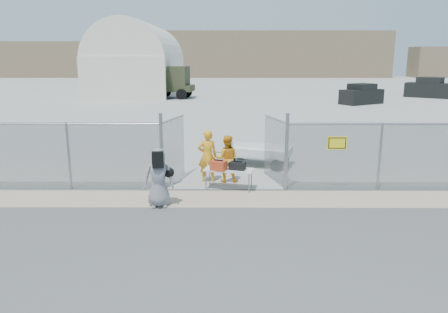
{
  "coord_description": "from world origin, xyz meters",
  "views": [
    {
      "loc": [
        0.08,
        -11.64,
        4.25
      ],
      "look_at": [
        0.0,
        2.0,
        1.1
      ],
      "focal_mm": 35.0,
      "sensor_mm": 36.0,
      "label": 1
    }
  ],
  "objects_px": {
    "folding_table": "(229,179)",
    "security_worker_left": "(207,156)",
    "visitor": "(159,177)",
    "utility_trailer": "(258,155)",
    "security_worker_right": "(227,159)"
  },
  "relations": [
    {
      "from": "security_worker_left",
      "to": "visitor",
      "type": "height_order",
      "value": "security_worker_left"
    },
    {
      "from": "security_worker_right",
      "to": "utility_trailer",
      "type": "xyz_separation_m",
      "value": [
        1.23,
        2.38,
        -0.41
      ]
    },
    {
      "from": "folding_table",
      "to": "utility_trailer",
      "type": "xyz_separation_m",
      "value": [
        1.17,
        3.23,
        0.07
      ]
    },
    {
      "from": "folding_table",
      "to": "security_worker_left",
      "type": "xyz_separation_m",
      "value": [
        -0.73,
        0.9,
        0.57
      ]
    },
    {
      "from": "security_worker_left",
      "to": "utility_trailer",
      "type": "xyz_separation_m",
      "value": [
        1.9,
        2.33,
        -0.5
      ]
    },
    {
      "from": "security_worker_left",
      "to": "utility_trailer",
      "type": "distance_m",
      "value": 3.05
    },
    {
      "from": "security_worker_left",
      "to": "visitor",
      "type": "xyz_separation_m",
      "value": [
        -1.29,
        -2.58,
        -0.04
      ]
    },
    {
      "from": "folding_table",
      "to": "security_worker_left",
      "type": "bearing_deg",
      "value": 141.15
    },
    {
      "from": "security_worker_left",
      "to": "utility_trailer",
      "type": "bearing_deg",
      "value": -135.93
    },
    {
      "from": "visitor",
      "to": "utility_trailer",
      "type": "distance_m",
      "value": 5.87
    },
    {
      "from": "security_worker_right",
      "to": "visitor",
      "type": "distance_m",
      "value": 3.2
    },
    {
      "from": "folding_table",
      "to": "visitor",
      "type": "height_order",
      "value": "visitor"
    },
    {
      "from": "folding_table",
      "to": "security_worker_left",
      "type": "distance_m",
      "value": 1.29
    },
    {
      "from": "utility_trailer",
      "to": "security_worker_right",
      "type": "bearing_deg",
      "value": -98.77
    },
    {
      "from": "visitor",
      "to": "utility_trailer",
      "type": "relative_size",
      "value": 0.51
    }
  ]
}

